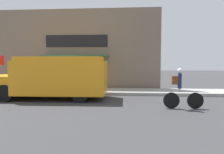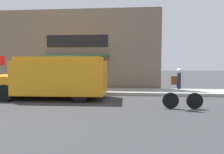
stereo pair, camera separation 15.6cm
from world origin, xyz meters
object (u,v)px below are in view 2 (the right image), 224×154
at_px(school_bus, 54,77).
at_px(trash_bin, 81,83).
at_px(stop_sign_post, 0,66).
at_px(cyclist, 180,90).

distance_m(school_bus, trash_bin, 2.96).
relative_size(school_bus, stop_sign_post, 2.77).
xyz_separation_m(school_bus, stop_sign_post, (-4.20, 1.85, 0.50)).
bearing_deg(cyclist, stop_sign_post, 158.83).
bearing_deg(trash_bin, stop_sign_post, -169.18).
height_order(cyclist, trash_bin, cyclist).
distance_m(stop_sign_post, trash_bin, 5.18).
relative_size(school_bus, trash_bin, 7.84).
relative_size(cyclist, trash_bin, 2.18).
distance_m(cyclist, stop_sign_post, 11.02).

